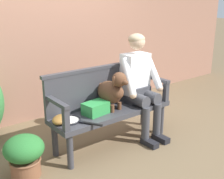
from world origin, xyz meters
name	(u,v)px	position (x,y,z in m)	size (l,w,h in m)	color
ground_plane	(112,143)	(0.00, 0.00, 0.00)	(40.00, 40.00, 0.00)	brown
brick_garden_fence	(53,44)	(0.00, 1.45, 1.07)	(8.00, 0.30, 2.14)	#936651
garden_bench	(112,114)	(0.00, 0.00, 0.39)	(1.55, 0.47, 0.46)	#38383D
bench_backrest	(102,85)	(0.00, 0.20, 0.71)	(1.59, 0.06, 0.50)	#38383D
bench_armrest_left_end	(60,110)	(-0.73, -0.08, 0.66)	(0.06, 0.47, 0.28)	#38383D
bench_armrest_right_end	(160,84)	(0.73, -0.08, 0.66)	(0.06, 0.47, 0.28)	#38383D
person_seated	(139,82)	(0.43, -0.01, 0.73)	(0.56, 0.63, 1.33)	black
dog_on_bench	(112,90)	(0.00, 0.00, 0.70)	(0.28, 0.49, 0.48)	brown
tennis_racket	(70,120)	(-0.58, 0.00, 0.47)	(0.42, 0.56, 0.03)	black
baseball_glove	(61,119)	(-0.69, 0.01, 0.50)	(0.22, 0.17, 0.09)	#9E6B2D
sports_bag	(95,108)	(-0.24, 0.00, 0.53)	(0.28, 0.20, 0.14)	#2D8E42
potted_plant	(24,154)	(-1.13, -0.01, 0.25)	(0.41, 0.41, 0.45)	brown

